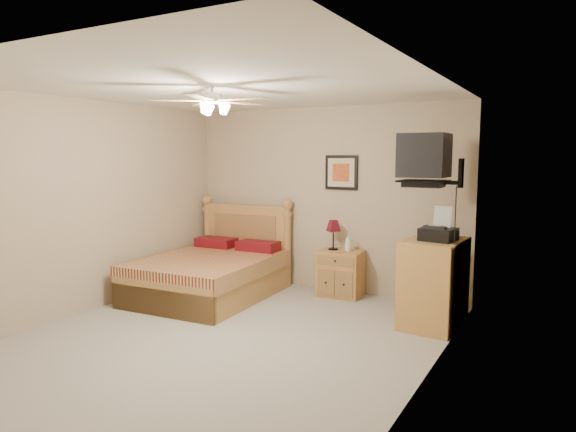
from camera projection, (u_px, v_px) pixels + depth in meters
name	position (u px, v px, depth m)	size (l,w,h in m)	color
floor	(228.00, 337.00, 5.24)	(4.50, 4.50, 0.00)	gray
ceiling	(225.00, 88.00, 4.94)	(4.00, 4.50, 0.04)	white
wall_back	(324.00, 199.00, 7.04)	(4.00, 0.04, 2.50)	tan
wall_front	(9.00, 254.00, 3.14)	(4.00, 0.04, 2.50)	tan
wall_left	(89.00, 206.00, 6.06)	(0.04, 4.50, 2.50)	tan
wall_right	(429.00, 231.00, 4.12)	(0.04, 4.50, 2.50)	tan
bed	(208.00, 250.00, 6.68)	(1.47, 1.93, 1.25)	#A98149
nightstand	(341.00, 273.00, 6.76)	(0.56, 0.42, 0.60)	#A97037
table_lamp	(333.00, 235.00, 6.79)	(0.21, 0.21, 0.40)	maroon
lotion_bottle	(348.00, 242.00, 6.70)	(0.09, 0.09, 0.23)	white
framed_picture	(341.00, 173.00, 6.85)	(0.46, 0.04, 0.46)	black
dresser	(434.00, 283.00, 5.56)	(0.56, 0.81, 0.95)	#B7873C
fax_machine	(439.00, 224.00, 5.41)	(0.34, 0.36, 0.36)	black
magazine_lower	(440.00, 235.00, 5.76)	(0.20, 0.26, 0.02)	#B2A78C
magazine_upper	(441.00, 233.00, 5.77)	(0.20, 0.28, 0.02)	tan
wall_tv	(439.00, 159.00, 5.34)	(0.56, 0.46, 0.58)	black
ceiling_fan	(212.00, 101.00, 4.79)	(1.14, 1.14, 0.28)	white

